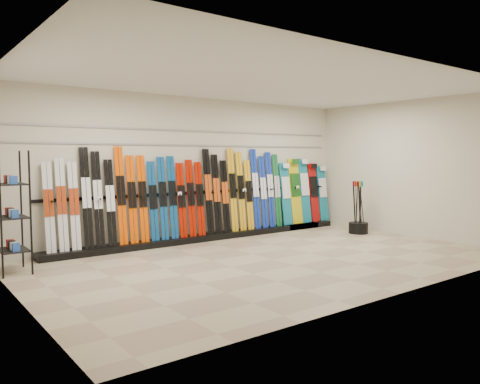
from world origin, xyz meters
TOP-DOWN VIEW (x-y plane):
  - floor at (0.00, 0.00)m, footprint 8.00×8.00m
  - back_wall at (0.00, 2.50)m, footprint 8.00×0.00m
  - left_wall at (-4.00, 0.00)m, footprint 0.00×5.00m
  - right_wall at (4.00, 0.00)m, footprint 0.00×5.00m
  - ceiling at (0.00, 0.00)m, footprint 8.00×8.00m
  - ski_rack_base at (0.22, 2.28)m, footprint 8.00×0.40m
  - skis at (-0.43, 2.33)m, footprint 5.37×0.24m
  - snowboards at (3.07, 2.36)m, footprint 1.57×0.24m
  - accessory_rack at (-3.75, 1.70)m, footprint 0.40×0.60m
  - pole_bin at (3.37, 0.90)m, footprint 0.44×0.44m
  - ski_poles at (3.40, 0.93)m, footprint 0.30×0.28m
  - slatwall_rail_0 at (0.00, 2.48)m, footprint 7.60×0.02m
  - slatwall_rail_1 at (0.00, 2.48)m, footprint 7.60×0.02m

SIDE VIEW (x-z plane):
  - floor at x=0.00m, z-range 0.00..0.00m
  - ski_rack_base at x=0.22m, z-range 0.00..0.12m
  - pole_bin at x=3.37m, z-range 0.00..0.25m
  - ski_poles at x=3.40m, z-range 0.02..1.20m
  - snowboards at x=3.07m, z-range 0.08..1.67m
  - accessory_rack at x=-3.75m, z-range 0.00..1.85m
  - skis at x=-0.43m, z-range 0.04..1.87m
  - back_wall at x=0.00m, z-range -2.50..5.50m
  - left_wall at x=-4.00m, z-range -1.00..4.00m
  - right_wall at x=4.00m, z-range -1.00..4.00m
  - slatwall_rail_0 at x=0.00m, z-range 1.98..2.02m
  - slatwall_rail_1 at x=0.00m, z-range 2.28..2.31m
  - ceiling at x=0.00m, z-range 3.00..3.00m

